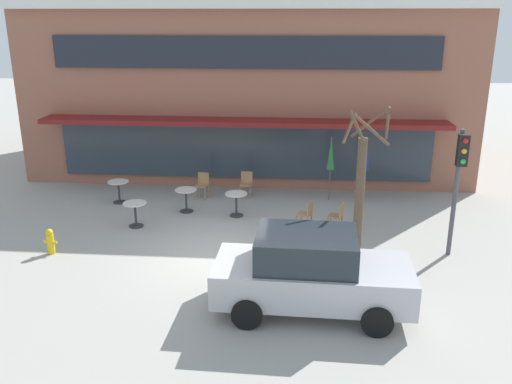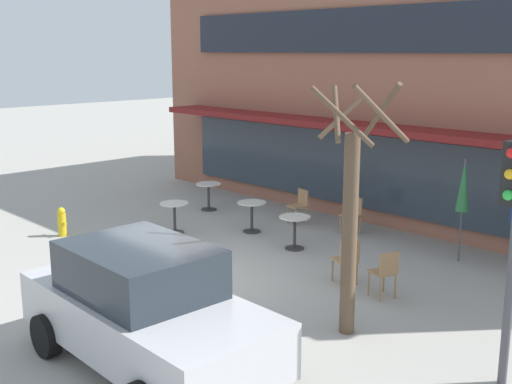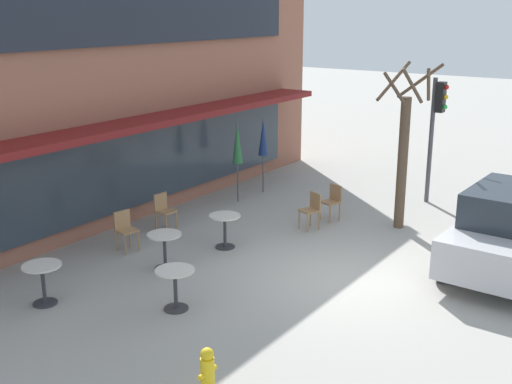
# 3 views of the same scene
# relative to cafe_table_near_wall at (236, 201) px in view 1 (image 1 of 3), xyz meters

# --- Properties ---
(ground_plane) EXTENTS (80.00, 80.00, 0.00)m
(ground_plane) POSITION_rel_cafe_table_near_wall_xyz_m (-0.06, -2.97, -0.52)
(ground_plane) COLOR #9E9B93
(building_facade) EXTENTS (16.75, 9.10, 6.77)m
(building_facade) POSITION_rel_cafe_table_near_wall_xyz_m (-0.06, 6.99, 2.87)
(building_facade) COLOR #935B47
(building_facade) RESTS_ON ground
(cafe_table_near_wall) EXTENTS (0.70, 0.70, 0.76)m
(cafe_table_near_wall) POSITION_rel_cafe_table_near_wall_xyz_m (0.00, 0.00, 0.00)
(cafe_table_near_wall) COLOR #333338
(cafe_table_near_wall) RESTS_ON ground
(cafe_table_streetside) EXTENTS (0.70, 0.70, 0.76)m
(cafe_table_streetside) POSITION_rel_cafe_table_near_wall_xyz_m (-1.67, 0.26, 0.00)
(cafe_table_streetside) COLOR #333338
(cafe_table_streetside) RESTS_ON ground
(cafe_table_by_tree) EXTENTS (0.70, 0.70, 0.76)m
(cafe_table_by_tree) POSITION_rel_cafe_table_near_wall_xyz_m (-2.92, -1.15, 0.00)
(cafe_table_by_tree) COLOR #333338
(cafe_table_by_tree) RESTS_ON ground
(cafe_table_mid_patio) EXTENTS (0.70, 0.70, 0.76)m
(cafe_table_mid_patio) POSITION_rel_cafe_table_near_wall_xyz_m (-4.12, 0.95, 0.00)
(cafe_table_mid_patio) COLOR #333338
(cafe_table_mid_patio) RESTS_ON ground
(patio_umbrella_green_folded) EXTENTS (0.28, 0.28, 2.20)m
(patio_umbrella_green_folded) POSITION_rel_cafe_table_near_wall_xyz_m (3.01, 1.87, 1.11)
(patio_umbrella_green_folded) COLOR #4C4C51
(patio_umbrella_green_folded) RESTS_ON ground
(patio_umbrella_cream_folded) EXTENTS (0.28, 0.28, 2.20)m
(patio_umbrella_cream_folded) POSITION_rel_cafe_table_near_wall_xyz_m (4.18, 1.82, 1.11)
(patio_umbrella_cream_folded) COLOR #4C4C51
(patio_umbrella_cream_folded) RESTS_ON ground
(cafe_chair_0) EXTENTS (0.47, 0.47, 0.89)m
(cafe_chair_0) POSITION_rel_cafe_table_near_wall_xyz_m (-1.38, 1.70, 0.01)
(cafe_chair_0) COLOR #9E754C
(cafe_chair_0) RESTS_ON ground
(cafe_chair_1) EXTENTS (0.53, 0.53, 0.89)m
(cafe_chair_1) POSITION_rel_cafe_table_near_wall_xyz_m (2.21, -0.95, 0.01)
(cafe_chair_1) COLOR #9E754C
(cafe_chair_1) RESTS_ON ground
(cafe_chair_2) EXTENTS (0.42, 0.42, 0.89)m
(cafe_chair_2) POSITION_rel_cafe_table_near_wall_xyz_m (0.12, 1.95, 0.01)
(cafe_chair_2) COLOR #9E754C
(cafe_chair_2) RESTS_ON ground
(cafe_chair_3) EXTENTS (0.50, 0.50, 0.89)m
(cafe_chair_3) POSITION_rel_cafe_table_near_wall_xyz_m (3.12, -1.01, 0.01)
(cafe_chair_3) COLOR #9E754C
(cafe_chair_3) RESTS_ON ground
(parked_sedan) EXTENTS (4.25, 2.11, 1.76)m
(parked_sedan) POSITION_rel_cafe_table_near_wall_xyz_m (2.26, -5.56, 0.36)
(parked_sedan) COLOR #B7B7BC
(parked_sedan) RESTS_ON ground
(street_tree) EXTENTS (1.23, 1.34, 3.95)m
(street_tree) POSITION_rel_cafe_table_near_wall_xyz_m (3.55, -2.64, 1.39)
(street_tree) COLOR brown
(street_tree) RESTS_ON ground
(traffic_light_pole) EXTENTS (0.26, 0.44, 3.40)m
(traffic_light_pole) POSITION_rel_cafe_table_near_wall_xyz_m (5.99, -2.51, 1.78)
(traffic_light_pole) COLOR #47474C
(traffic_light_pole) RESTS_ON ground
(fire_hydrant) EXTENTS (0.36, 0.20, 0.71)m
(fire_hydrant) POSITION_rel_cafe_table_near_wall_xyz_m (-4.62, -3.24, -0.16)
(fire_hydrant) COLOR gold
(fire_hydrant) RESTS_ON ground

